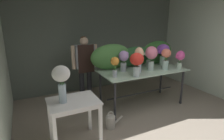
{
  "coord_description": "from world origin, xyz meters",
  "views": [
    {
      "loc": [
        -2.08,
        -1.73,
        2.04
      ],
      "look_at": [
        -0.6,
        1.31,
        1.08
      ],
      "focal_mm": 29.95,
      "sensor_mm": 36.0,
      "label": 1
    }
  ],
  "objects_px": {
    "vase_white_roses_tall": "(61,79)",
    "watering_can": "(111,122)",
    "vase_ivory_stock": "(149,56)",
    "vase_fuchsia_snapdragons": "(180,58)",
    "vase_coral_ranunculus": "(166,58)",
    "vase_violet_dahlias": "(163,52)",
    "vase_lilac_roses": "(124,59)",
    "vase_scarlet_peonies": "(137,62)",
    "florist": "(85,62)",
    "vase_peach_tulips": "(139,58)",
    "vase_rosy_lilies": "(151,55)",
    "side_table_white": "(74,106)",
    "vase_sunset_carnations": "(115,65)",
    "display_table_glass": "(142,75)"
  },
  "relations": [
    {
      "from": "florist",
      "to": "vase_scarlet_peonies",
      "type": "distance_m",
      "value": 1.37
    },
    {
      "from": "vase_rosy_lilies",
      "to": "vase_scarlet_peonies",
      "type": "distance_m",
      "value": 0.6
    },
    {
      "from": "vase_scarlet_peonies",
      "to": "side_table_white",
      "type": "bearing_deg",
      "value": -165.79
    },
    {
      "from": "vase_lilac_roses",
      "to": "vase_ivory_stock",
      "type": "bearing_deg",
      "value": 3.13
    },
    {
      "from": "vase_rosy_lilies",
      "to": "vase_peach_tulips",
      "type": "relative_size",
      "value": 0.99
    },
    {
      "from": "vase_ivory_stock",
      "to": "display_table_glass",
      "type": "bearing_deg",
      "value": -153.61
    },
    {
      "from": "vase_sunset_carnations",
      "to": "watering_can",
      "type": "distance_m",
      "value": 1.11
    },
    {
      "from": "vase_ivory_stock",
      "to": "vase_peach_tulips",
      "type": "bearing_deg",
      "value": -150.04
    },
    {
      "from": "vase_white_roses_tall",
      "to": "watering_can",
      "type": "distance_m",
      "value": 1.37
    },
    {
      "from": "vase_white_roses_tall",
      "to": "watering_can",
      "type": "bearing_deg",
      "value": 9.19
    },
    {
      "from": "vase_coral_ranunculus",
      "to": "watering_can",
      "type": "relative_size",
      "value": 1.38
    },
    {
      "from": "vase_scarlet_peonies",
      "to": "vase_peach_tulips",
      "type": "height_order",
      "value": "vase_peach_tulips"
    },
    {
      "from": "vase_violet_dahlias",
      "to": "vase_white_roses_tall",
      "type": "height_order",
      "value": "vase_violet_dahlias"
    },
    {
      "from": "vase_coral_ranunculus",
      "to": "watering_can",
      "type": "distance_m",
      "value": 1.91
    },
    {
      "from": "vase_coral_ranunculus",
      "to": "vase_sunset_carnations",
      "type": "bearing_deg",
      "value": 179.54
    },
    {
      "from": "vase_coral_ranunculus",
      "to": "vase_violet_dahlias",
      "type": "bearing_deg",
      "value": 59.04
    },
    {
      "from": "vase_lilac_roses",
      "to": "florist",
      "type": "bearing_deg",
      "value": 133.45
    },
    {
      "from": "vase_ivory_stock",
      "to": "vase_sunset_carnations",
      "type": "bearing_deg",
      "value": -163.02
    },
    {
      "from": "vase_violet_dahlias",
      "to": "vase_lilac_roses",
      "type": "relative_size",
      "value": 1.14
    },
    {
      "from": "vase_ivory_stock",
      "to": "watering_can",
      "type": "bearing_deg",
      "value": -152.39
    },
    {
      "from": "vase_ivory_stock",
      "to": "vase_lilac_roses",
      "type": "bearing_deg",
      "value": -176.87
    },
    {
      "from": "vase_fuchsia_snapdragons",
      "to": "watering_can",
      "type": "distance_m",
      "value": 2.18
    },
    {
      "from": "vase_violet_dahlias",
      "to": "vase_coral_ranunculus",
      "type": "bearing_deg",
      "value": -120.96
    },
    {
      "from": "vase_ivory_stock",
      "to": "vase_fuchsia_snapdragons",
      "type": "relative_size",
      "value": 0.97
    },
    {
      "from": "vase_white_roses_tall",
      "to": "watering_can",
      "type": "height_order",
      "value": "vase_white_roses_tall"
    },
    {
      "from": "florist",
      "to": "vase_white_roses_tall",
      "type": "xyz_separation_m",
      "value": [
        -0.85,
        -1.51,
        0.16
      ]
    },
    {
      "from": "vase_white_roses_tall",
      "to": "watering_can",
      "type": "xyz_separation_m",
      "value": [
        0.88,
        0.14,
        -1.03
      ]
    },
    {
      "from": "vase_violet_dahlias",
      "to": "vase_peach_tulips",
      "type": "distance_m",
      "value": 0.94
    },
    {
      "from": "vase_sunset_carnations",
      "to": "watering_can",
      "type": "bearing_deg",
      "value": -125.73
    },
    {
      "from": "vase_fuchsia_snapdragons",
      "to": "watering_can",
      "type": "xyz_separation_m",
      "value": [
        -1.92,
        -0.28,
        -1.0
      ]
    },
    {
      "from": "side_table_white",
      "to": "vase_rosy_lilies",
      "type": "bearing_deg",
      "value": 17.14
    },
    {
      "from": "vase_sunset_carnations",
      "to": "vase_coral_ranunculus",
      "type": "height_order",
      "value": "vase_coral_ranunculus"
    },
    {
      "from": "watering_can",
      "to": "florist",
      "type": "bearing_deg",
      "value": 91.44
    },
    {
      "from": "vase_fuchsia_snapdragons",
      "to": "vase_white_roses_tall",
      "type": "xyz_separation_m",
      "value": [
        -2.8,
        -0.42,
        0.03
      ]
    },
    {
      "from": "vase_lilac_roses",
      "to": "vase_white_roses_tall",
      "type": "bearing_deg",
      "value": -151.99
    },
    {
      "from": "vase_peach_tulips",
      "to": "watering_can",
      "type": "distance_m",
      "value": 1.46
    },
    {
      "from": "vase_lilac_roses",
      "to": "vase_scarlet_peonies",
      "type": "xyz_separation_m",
      "value": [
        0.05,
        -0.45,
        0.03
      ]
    },
    {
      "from": "vase_scarlet_peonies",
      "to": "vase_coral_ranunculus",
      "type": "bearing_deg",
      "value": 9.66
    },
    {
      "from": "vase_sunset_carnations",
      "to": "vase_rosy_lilies",
      "type": "distance_m",
      "value": 0.96
    },
    {
      "from": "display_table_glass",
      "to": "vase_rosy_lilies",
      "type": "relative_size",
      "value": 3.63
    },
    {
      "from": "vase_violet_dahlias",
      "to": "vase_peach_tulips",
      "type": "xyz_separation_m",
      "value": [
        -0.9,
        -0.29,
        -0.01
      ]
    },
    {
      "from": "florist",
      "to": "vase_peach_tulips",
      "type": "height_order",
      "value": "florist"
    },
    {
      "from": "vase_peach_tulips",
      "to": "florist",
      "type": "bearing_deg",
      "value": 134.52
    },
    {
      "from": "vase_scarlet_peonies",
      "to": "vase_ivory_stock",
      "type": "relative_size",
      "value": 1.19
    },
    {
      "from": "vase_scarlet_peonies",
      "to": "vase_ivory_stock",
      "type": "bearing_deg",
      "value": 36.46
    },
    {
      "from": "vase_sunset_carnations",
      "to": "watering_can",
      "type": "height_order",
      "value": "vase_sunset_carnations"
    },
    {
      "from": "side_table_white",
      "to": "vase_fuchsia_snapdragons",
      "type": "height_order",
      "value": "vase_fuchsia_snapdragons"
    },
    {
      "from": "vase_violet_dahlias",
      "to": "vase_white_roses_tall",
      "type": "relative_size",
      "value": 0.91
    },
    {
      "from": "vase_lilac_roses",
      "to": "display_table_glass",
      "type": "bearing_deg",
      "value": -11.07
    },
    {
      "from": "vase_coral_ranunculus",
      "to": "vase_peach_tulips",
      "type": "xyz_separation_m",
      "value": [
        -0.68,
        0.07,
        0.04
      ]
    }
  ]
}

